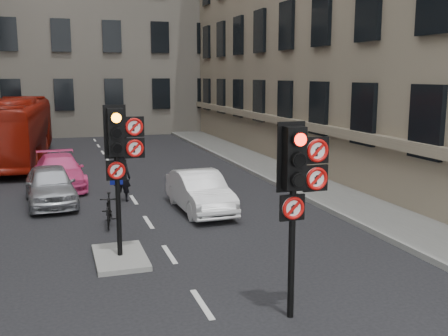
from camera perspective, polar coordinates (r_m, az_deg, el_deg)
pavement_right at (r=21.92m, az=8.76°, el=-1.29°), size 3.00×50.00×0.16m
centre_island at (r=12.98m, az=-11.23°, el=-9.50°), size 1.20×2.00×0.12m
building_far at (r=45.58m, az=-15.33°, el=16.88°), size 30.00×14.00×20.00m
signal_near at (r=9.27m, az=8.06°, el=-1.14°), size 0.91×0.40×3.58m
signal_far at (r=12.35m, az=-11.25°, el=2.14°), size 0.91×0.40×3.58m
car_silver at (r=18.80m, az=-18.38°, el=-1.78°), size 1.86×4.01×1.33m
car_white at (r=17.00m, az=-2.64°, el=-2.57°), size 1.48×3.94×1.28m
car_pink at (r=21.50m, az=-17.47°, el=-0.36°), size 2.07×4.47×1.27m
bus_red at (r=28.49m, az=-21.91°, el=3.84°), size 3.56×11.75×3.23m
motorcycle at (r=15.74m, az=-12.42°, el=-4.49°), size 0.66×1.61×0.94m
motorcyclist at (r=18.59m, az=-11.06°, el=-1.01°), size 0.73×0.62×1.69m
info_sign at (r=13.33m, az=-11.58°, el=-3.43°), size 0.32×0.10×1.83m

